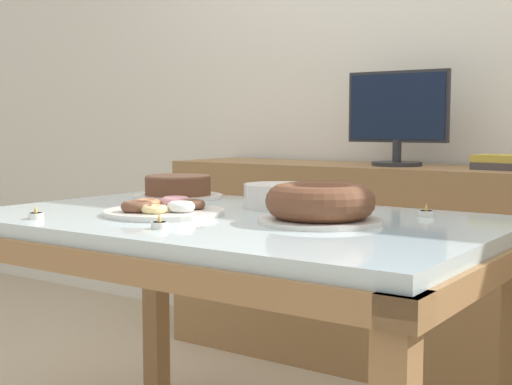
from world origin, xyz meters
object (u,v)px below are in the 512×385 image
Objects in this scene: tealight_right_edge at (426,213)px; tealight_left_edge at (36,215)px; tealight_centre at (160,224)px; cake_chocolate_round at (178,188)px; cake_golden_bundt at (320,204)px; pastry_platter at (164,209)px; book_stack at (508,162)px; computer_monitor at (397,118)px; plate_stack at (280,196)px.

tealight_right_edge is 1.00× the size of tealight_left_edge.
cake_chocolate_round is at bearing 127.63° from tealight_centre.
pastry_platter is at bearing -166.83° from cake_golden_bundt.
book_stack reaches higher than cake_golden_bundt.
pastry_platter is (-0.42, -0.10, -0.03)m from cake_golden_bundt.
tealight_centre is at bearing -130.98° from cake_golden_bundt.
tealight_left_edge is (-0.38, -0.05, 0.00)m from tealight_centre.
cake_golden_bundt is at bearing 13.17° from pastry_platter.
computer_monitor reaches higher than cake_golden_bundt.
tealight_centre is at bearing -52.37° from cake_chocolate_round.
book_stack is 1.16m from cake_golden_bundt.
pastry_platter is 0.33m from tealight_left_edge.
cake_chocolate_round is 7.34× the size of tealight_left_edge.
cake_golden_bundt reaches higher than plate_stack.
tealight_right_edge is (0.48, -0.88, -0.26)m from computer_monitor.
cake_golden_bundt is 0.43m from pastry_platter.
plate_stack is at bearing 90.07° from tealight_centre.
book_stack is 5.98× the size of tealight_right_edge.
cake_golden_bundt is at bearing 28.87° from tealight_left_edge.
cake_golden_bundt is 0.95× the size of pastry_platter.
cake_chocolate_round is at bearing 94.32° from tealight_left_edge.
computer_monitor is 2.02× the size of plate_stack.
plate_stack is (-0.39, -0.94, -0.07)m from book_stack.
computer_monitor reaches higher than tealight_centre.
cake_chocolate_round reaches higher than tealight_centre.
tealight_right_edge is at bearing -87.49° from book_stack.
pastry_platter reaches higher than tealight_right_edge.
tealight_left_edge is (-0.80, -0.62, 0.00)m from tealight_right_edge.
cake_golden_bundt is (0.31, -1.15, -0.22)m from computer_monitor.
cake_golden_bundt is at bearing -20.32° from cake_chocolate_round.
plate_stack is at bearing -112.35° from book_stack.
book_stack is 0.81× the size of cake_chocolate_round.
computer_monitor reaches higher than book_stack.
pastry_platter is 1.54× the size of plate_stack.
computer_monitor is 1.44× the size of cake_chocolate_round.
cake_golden_bundt is 7.63× the size of tealight_left_edge.
book_stack is at bearing 92.51° from tealight_right_edge.
computer_monitor reaches higher than tealight_left_edge.
tealight_left_edge is (-0.33, -1.50, -0.26)m from computer_monitor.
tealight_right_edge and tealight_centre have the same top height.
pastry_platter is (0.26, -0.35, -0.02)m from cake_chocolate_round.
book_stack reaches higher than pastry_platter.
cake_golden_bundt is at bearing -74.97° from computer_monitor.
book_stack is 0.89m from tealight_right_edge.
tealight_left_edge is (0.05, -0.60, -0.02)m from cake_chocolate_round.
cake_golden_bundt is (-0.13, -1.15, -0.06)m from book_stack.
book_stack is at bearing 0.18° from computer_monitor.
tealight_left_edge is at bearing -102.24° from computer_monitor.
pastry_platter is at bearing -117.55° from plate_stack.
computer_monitor is 1.04m from tealight_right_edge.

